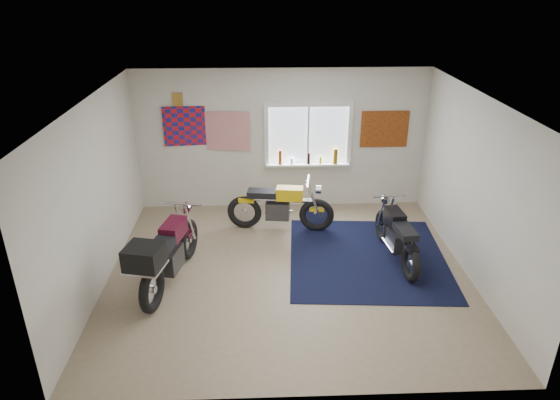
{
  "coord_description": "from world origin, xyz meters",
  "views": [
    {
      "loc": [
        -0.39,
        -6.58,
        4.23
      ],
      "look_at": [
        -0.11,
        0.4,
        1.06
      ],
      "focal_mm": 32.0,
      "sensor_mm": 36.0,
      "label": 1
    }
  ],
  "objects_px": {
    "navy_rug": "(367,257)",
    "maroon_tourer": "(166,255)",
    "yellow_triumph": "(280,207)",
    "black_chrome_bike": "(397,237)"
  },
  "relations": [
    {
      "from": "yellow_triumph",
      "to": "black_chrome_bike",
      "type": "xyz_separation_m",
      "value": [
        1.82,
        -1.12,
        -0.02
      ]
    },
    {
      "from": "black_chrome_bike",
      "to": "maroon_tourer",
      "type": "height_order",
      "value": "maroon_tourer"
    },
    {
      "from": "navy_rug",
      "to": "yellow_triumph",
      "type": "xyz_separation_m",
      "value": [
        -1.39,
        1.07,
        0.42
      ]
    },
    {
      "from": "black_chrome_bike",
      "to": "maroon_tourer",
      "type": "distance_m",
      "value": 3.6
    },
    {
      "from": "navy_rug",
      "to": "maroon_tourer",
      "type": "distance_m",
      "value": 3.23
    },
    {
      "from": "maroon_tourer",
      "to": "navy_rug",
      "type": "bearing_deg",
      "value": -64.45
    },
    {
      "from": "navy_rug",
      "to": "yellow_triumph",
      "type": "bearing_deg",
      "value": 142.4
    },
    {
      "from": "navy_rug",
      "to": "maroon_tourer",
      "type": "bearing_deg",
      "value": -166.98
    },
    {
      "from": "navy_rug",
      "to": "black_chrome_bike",
      "type": "bearing_deg",
      "value": -6.6
    },
    {
      "from": "black_chrome_bike",
      "to": "navy_rug",
      "type": "bearing_deg",
      "value": 77.17
    }
  ]
}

